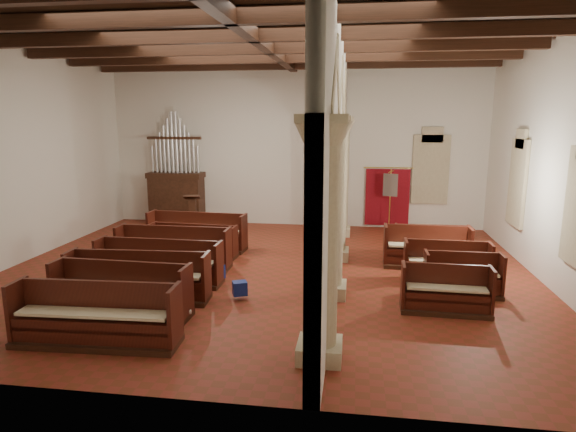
% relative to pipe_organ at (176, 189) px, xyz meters
% --- Properties ---
extents(floor, '(14.00, 14.00, 0.00)m').
position_rel_pipe_organ_xyz_m(floor, '(4.50, -5.50, -1.37)').
color(floor, maroon).
rests_on(floor, ground).
extents(ceiling, '(14.00, 14.00, 0.00)m').
position_rel_pipe_organ_xyz_m(ceiling, '(4.50, -5.50, 4.63)').
color(ceiling, black).
rests_on(ceiling, wall_back).
extents(wall_back, '(14.00, 0.02, 6.00)m').
position_rel_pipe_organ_xyz_m(wall_back, '(4.50, 0.50, 1.63)').
color(wall_back, white).
rests_on(wall_back, floor).
extents(wall_front, '(14.00, 0.02, 6.00)m').
position_rel_pipe_organ_xyz_m(wall_front, '(4.50, -11.50, 1.63)').
color(wall_front, white).
rests_on(wall_front, floor).
extents(wall_left, '(0.02, 12.00, 6.00)m').
position_rel_pipe_organ_xyz_m(wall_left, '(-2.50, -5.50, 1.63)').
color(wall_left, white).
rests_on(wall_left, floor).
extents(wall_right, '(0.02, 12.00, 6.00)m').
position_rel_pipe_organ_xyz_m(wall_right, '(11.50, -5.50, 1.63)').
color(wall_right, white).
rests_on(wall_right, floor).
extents(ceiling_beams, '(13.80, 11.80, 0.30)m').
position_rel_pipe_organ_xyz_m(ceiling_beams, '(4.50, -5.50, 4.45)').
color(ceiling_beams, '#3F2014').
rests_on(ceiling_beams, wall_back).
extents(arcade, '(0.90, 11.90, 6.00)m').
position_rel_pipe_organ_xyz_m(arcade, '(6.30, -5.50, 2.19)').
color(arcade, '#C6BB93').
rests_on(arcade, floor).
extents(window_right_b, '(0.03, 1.00, 2.20)m').
position_rel_pipe_organ_xyz_m(window_right_b, '(11.48, -3.00, 0.83)').
color(window_right_b, '#306D51').
rests_on(window_right_b, wall_right).
extents(window_back, '(1.00, 0.03, 2.20)m').
position_rel_pipe_organ_xyz_m(window_back, '(9.50, 0.48, 0.83)').
color(window_back, '#306D51').
rests_on(window_back, wall_back).
extents(pipe_organ, '(2.10, 0.85, 4.40)m').
position_rel_pipe_organ_xyz_m(pipe_organ, '(0.00, 0.00, 0.00)').
color(pipe_organ, '#3F2014').
rests_on(pipe_organ, floor).
extents(lectern, '(0.65, 0.68, 1.40)m').
position_rel_pipe_organ_xyz_m(lectern, '(1.06, -1.26, -0.79)').
color(lectern, '#3E1F13').
rests_on(lectern, floor).
extents(dossal_curtain, '(1.80, 0.07, 2.17)m').
position_rel_pipe_organ_xyz_m(dossal_curtain, '(8.00, 0.42, -0.21)').
color(dossal_curtain, maroon).
rests_on(dossal_curtain, floor).
extents(processional_banner, '(0.50, 0.64, 2.27)m').
position_rel_pipe_organ_xyz_m(processional_banner, '(8.05, -0.28, -0.59)').
color(processional_banner, '#3F2014').
rests_on(processional_banner, floor).
extents(hymnal_box_a, '(0.32, 0.27, 0.30)m').
position_rel_pipe_organ_xyz_m(hymnal_box_a, '(3.33, -9.34, -1.12)').
color(hymnal_box_a, '#151D93').
rests_on(hymnal_box_a, floor).
extents(hymnal_box_b, '(0.39, 0.36, 0.31)m').
position_rel_pipe_organ_xyz_m(hymnal_box_b, '(4.31, -7.50, -1.11)').
color(hymnal_box_b, navy).
rests_on(hymnal_box_b, floor).
extents(hymnal_box_c, '(0.42, 0.38, 0.34)m').
position_rel_pipe_organ_xyz_m(hymnal_box_c, '(3.46, -6.47, -1.10)').
color(hymnal_box_c, navy).
rests_on(hymnal_box_c, floor).
extents(tube_heater_a, '(1.04, 0.42, 0.11)m').
position_rel_pipe_organ_xyz_m(tube_heater_a, '(1.92, -9.54, -1.21)').
color(tube_heater_a, silver).
rests_on(tube_heater_a, floor).
extents(tube_heater_b, '(0.92, 0.20, 0.09)m').
position_rel_pipe_organ_xyz_m(tube_heater_b, '(3.14, -8.78, -1.21)').
color(tube_heater_b, white).
rests_on(tube_heater_b, floor).
extents(nave_pew_0, '(3.04, 0.88, 1.14)m').
position_rel_pipe_organ_xyz_m(nave_pew_0, '(2.28, -10.03, -0.99)').
color(nave_pew_0, '#3F2014').
rests_on(nave_pew_0, floor).
extents(nave_pew_1, '(2.91, 0.84, 1.13)m').
position_rel_pipe_organ_xyz_m(nave_pew_1, '(2.12, -8.76, -1.00)').
color(nave_pew_1, '#3F2014').
rests_on(nave_pew_1, floor).
extents(nave_pew_2, '(3.22, 0.91, 1.10)m').
position_rel_pipe_organ_xyz_m(nave_pew_2, '(2.07, -7.85, -1.01)').
color(nave_pew_2, '#3F2014').
rests_on(nave_pew_2, floor).
extents(nave_pew_3, '(3.17, 0.79, 1.08)m').
position_rel_pipe_organ_xyz_m(nave_pew_3, '(2.06, -6.69, -1.01)').
color(nave_pew_3, '#3F2014').
rests_on(nave_pew_3, floor).
extents(nave_pew_4, '(3.11, 0.76, 1.13)m').
position_rel_pipe_organ_xyz_m(nave_pew_4, '(1.96, -5.46, -1.00)').
color(nave_pew_4, '#3F2014').
rests_on(nave_pew_4, floor).
extents(nave_pew_5, '(2.67, 0.81, 0.95)m').
position_rel_pipe_organ_xyz_m(nave_pew_5, '(2.11, -4.30, -1.06)').
color(nave_pew_5, '#3F2014').
rests_on(nave_pew_5, floor).
extents(nave_pew_6, '(3.13, 0.96, 1.15)m').
position_rel_pipe_organ_xyz_m(nave_pew_6, '(1.97, -3.53, -0.99)').
color(nave_pew_6, '#3F2014').
rests_on(nave_pew_6, floor).
extents(aisle_pew_0, '(1.86, 0.73, 1.01)m').
position_rel_pipe_organ_xyz_m(aisle_pew_0, '(8.76, -7.61, -1.03)').
color(aisle_pew_0, '#3F2014').
rests_on(aisle_pew_0, floor).
extents(aisle_pew_1, '(1.73, 0.67, 0.99)m').
position_rel_pipe_organ_xyz_m(aisle_pew_1, '(9.33, -6.49, -1.04)').
color(aisle_pew_1, '#3F2014').
rests_on(aisle_pew_1, floor).
extents(aisle_pew_2, '(2.09, 0.75, 1.05)m').
position_rel_pipe_organ_xyz_m(aisle_pew_2, '(9.11, -5.70, -1.02)').
color(aisle_pew_2, '#3F2014').
rests_on(aisle_pew_2, floor).
extents(aisle_pew_3, '(2.31, 0.79, 1.14)m').
position_rel_pipe_organ_xyz_m(aisle_pew_3, '(8.80, -4.43, -0.99)').
color(aisle_pew_3, '#3F2014').
rests_on(aisle_pew_3, floor).
extents(aisle_pew_4, '(2.10, 0.76, 1.06)m').
position_rel_pipe_organ_xyz_m(aisle_pew_4, '(9.03, -3.94, -1.02)').
color(aisle_pew_4, '#3F2014').
rests_on(aisle_pew_4, floor).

